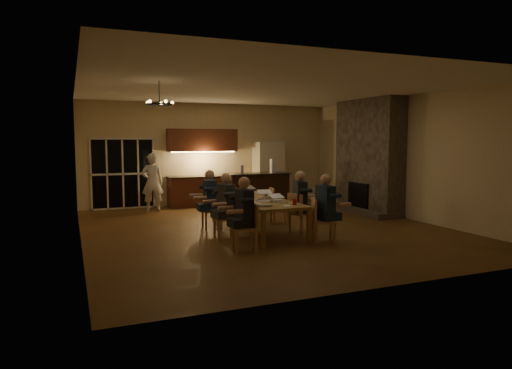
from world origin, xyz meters
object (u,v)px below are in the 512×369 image
object	(u,v)px
chair_left_mid	(225,218)
laptop_c	(243,194)
mug_mid	(253,194)
bar_bottle	(242,169)
redcup_far	(241,189)
plate_near	(277,200)
person_right_mid	(300,202)
redcup_mid	(235,195)
refrigerator	(268,172)
redcup_near	(295,202)
person_left_mid	(226,206)
chandelier	(159,104)
bar_island	(258,191)
chair_right_far	(280,206)
plate_left	(255,204)
person_right_near	(325,208)
laptop_f	(251,188)
bar_blender	(273,166)
laptop_b	(279,197)
laptop_a	(263,200)
standing_person	(152,182)
mug_back	(228,193)
laptop_d	(266,193)
dining_table	(256,215)
mug_front	(264,199)
chair_left_near	(244,228)
laptop_e	(228,189)
person_left_near	(244,214)
can_silver	(271,199)
plate_far	(257,193)
can_cola	(230,190)
person_left_far	(210,200)
chair_right_near	(324,221)

from	to	relation	value
chair_left_mid	laptop_c	distance (m)	0.91
mug_mid	bar_bottle	world-z (taller)	bar_bottle
redcup_far	bar_bottle	distance (m)	1.81
plate_near	laptop_c	bearing A→B (deg)	139.68
person_right_mid	redcup_mid	size ratio (longest dim) A/B	11.50
refrigerator	redcup_near	world-z (taller)	refrigerator
person_left_mid	redcup_near	size ratio (longest dim) A/B	11.50
chandelier	bar_bottle	xyz separation A→B (m)	(3.00, 3.42, -1.55)
bar_bottle	person_right_mid	bearing A→B (deg)	-89.80
bar_island	mug_mid	bearing A→B (deg)	-115.24
chair_right_far	bar_bottle	world-z (taller)	bar_bottle
mug_mid	redcup_near	xyz separation A→B (m)	(0.20, -1.75, 0.01)
chair_left_mid	mug_mid	size ratio (longest dim) A/B	8.90
laptop_c	plate_left	size ratio (longest dim) A/B	1.24
person_right_near	laptop_c	size ratio (longest dim) A/B	4.31
laptop_f	bar_blender	world-z (taller)	bar_blender
laptop_b	bar_bottle	world-z (taller)	bar_bottle
chair_left_mid	laptop_f	bearing A→B (deg)	145.43
laptop_a	chair_left_mid	bearing A→B (deg)	-36.53
person_left_mid	bar_blender	bearing A→B (deg)	135.11
person_right_mid	redcup_near	xyz separation A→B (m)	(-0.50, -0.72, 0.12)
standing_person	mug_back	world-z (taller)	standing_person
chair_left_mid	laptop_c	xyz separation A→B (m)	(0.60, 0.54, 0.42)
laptop_d	dining_table	bearing A→B (deg)	-168.20
chair_left_mid	bar_blender	world-z (taller)	bar_blender
laptop_b	laptop_c	distance (m)	0.97
redcup_near	bar_bottle	bearing A→B (deg)	83.57
chair_right_far	bar_blender	distance (m)	2.77
refrigerator	mug_front	size ratio (longest dim) A/B	20.00
mug_mid	plate_near	world-z (taller)	mug_mid
person_right_near	laptop_f	xyz separation A→B (m)	(-0.56, 2.63, 0.17)
person_left_mid	mug_mid	xyz separation A→B (m)	(1.00, 1.02, 0.11)
chair_left_near	person_right_near	world-z (taller)	person_right_near
refrigerator	laptop_e	distance (m)	4.02
person_left_mid	laptop_d	size ratio (longest dim) A/B	4.31
chair_right_far	person_right_mid	world-z (taller)	person_right_mid
person_left_near	redcup_mid	distance (m)	1.99
chair_left_mid	can_silver	xyz separation A→B (m)	(0.99, -0.10, 0.37)
chair_right_far	plate_far	distance (m)	0.65
mug_back	can_cola	xyz separation A→B (m)	(0.26, 0.56, 0.01)
refrigerator	redcup_far	xyz separation A→B (m)	(-2.04, -2.88, -0.19)
can_silver	person_left_far	bearing A→B (deg)	129.53
bar_island	chair_right_near	distance (m)	4.65
can_cola	person_left_far	bearing A→B (deg)	-132.92
dining_table	mug_front	xyz separation A→B (m)	(-0.01, -0.52, 0.43)
chair_left_mid	person_right_near	xyz separation A→B (m)	(1.77, -1.04, 0.24)
person_left_near	plate_near	distance (m)	1.59
redcup_mid	bar_bottle	world-z (taller)	bar_bottle
bar_bottle	redcup_near	bearing A→B (deg)	-96.43
chair_right_near	person_left_near	bearing A→B (deg)	108.92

